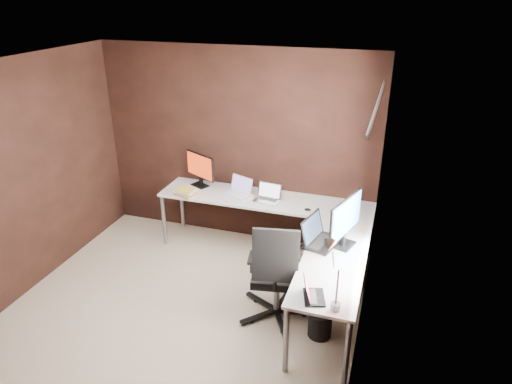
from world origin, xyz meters
The scene contains 15 objects.
room centered at (0.34, 0.07, 1.28)m, with size 3.60×3.60×2.50m.
desk centered at (0.84, 1.04, 0.68)m, with size 2.65×2.25×0.73m.
drawer_pedestal centered at (1.43, 1.15, 0.30)m, with size 0.42×0.50×0.60m, color silver.
monitor_left centered at (-0.44, 1.63, 0.98)m, with size 0.46×0.25×0.44m.
monitor_right centered at (1.55, 0.68, 1.03)m, with size 0.24×0.62×0.53m.
laptop_white centered at (0.13, 1.53, 0.78)m, with size 0.38×0.33×0.22m.
laptop_silver centered at (0.52, 1.47, 0.78)m, with size 0.33×0.25×0.21m.
laptop_black_big centered at (1.29, 0.66, 0.79)m, with size 0.40×0.49×0.28m.
laptop_black_small centered at (1.41, -0.26, 0.77)m, with size 0.24×0.29×0.17m.
book_stack centered at (-0.50, 1.30, 0.77)m, with size 0.28×0.25×0.08m.
mouse_left centered at (-0.61, 1.36, 0.75)m, with size 0.08×0.05×0.03m, color black.
mouse_corner centered at (1.05, 1.33, 0.75)m, with size 0.08×0.05×0.03m, color black.
desk_lamp centered at (1.56, -0.29, 1.10)m, with size 0.19×0.22×0.59m.
office_chair centered at (0.97, 0.28, 0.33)m, with size 0.62×0.64×1.11m.
wastebasket centered at (1.45, 0.14, 0.13)m, with size 0.23×0.23×0.27m, color black.
Camera 1 is at (1.92, -3.38, 3.14)m, focal length 32.00 mm.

